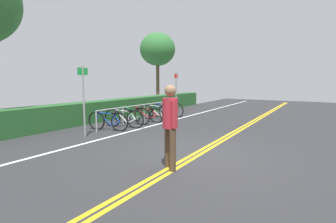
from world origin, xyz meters
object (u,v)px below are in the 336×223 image
Objects in this scene: bike_rack at (144,109)px; sign_post_far at (176,89)px; sign_post_near at (84,95)px; tree_mid at (158,50)px; bicycle_6 at (172,109)px; bicycle_5 at (163,110)px; bicycle_1 at (124,118)px; bicycle_2 at (132,115)px; bicycle_3 at (146,115)px; bicycle_4 at (156,112)px; bicycle_0 at (108,121)px; pedestrian at (170,121)px.

bike_rack is 3.36m from sign_post_far.
sign_post_near is 1.02× the size of sign_post_far.
tree_mid is at bearing 21.55° from sign_post_near.
bicycle_5 is at bearing 172.28° from bicycle_6.
bike_rack is 1.57m from bicycle_1.
sign_post_near reaches higher than bicycle_6.
sign_post_near is at bearing -176.79° from bike_rack.
bicycle_1 is at bearing -177.36° from bicycle_5.
sign_post_near is (-2.81, -0.31, 1.04)m from bicycle_2.
bicycle_3 is (-0.03, -0.10, -0.27)m from bike_rack.
bicycle_5 is at bearing -2.75° from bicycle_2.
bike_rack reaches higher than bicycle_5.
bicycle_5 reaches higher than bicycle_6.
bicycle_4 is at bearing -0.75° from bicycle_3.
bicycle_4 is at bearing -179.59° from bicycle_6.
sign_post_near is at bearing -179.00° from bicycle_6.
bicycle_1 is at bearing -174.81° from bike_rack.
bicycle_0 is at bearing -178.81° from bike_rack.
bicycle_1 is 1.05× the size of bicycle_5.
sign_post_near reaches higher than pedestrian.
bicycle_5 is 0.74m from bicycle_6.
tree_mid is (7.21, 4.06, 3.57)m from bike_rack.
bike_rack is 0.88m from bicycle_4.
bicycle_3 is at bearing 179.98° from bicycle_6.
bicycle_5 is 0.32× the size of tree_mid.
bicycle_5 is 7.62m from pedestrian.
bicycle_3 is 3.47m from sign_post_far.
bicycle_1 is 5.23m from pedestrian.
pedestrian is (-4.72, -4.13, 0.71)m from bicycle_3.
bicycle_3 is (2.31, -0.05, -0.03)m from bicycle_0.
bicycle_6 is at bearing -3.96° from bicycle_2.
sign_post_far is 0.42× the size of tree_mid.
bicycle_3 is (0.72, -0.21, -0.04)m from bicycle_2.
bicycle_4 is 1.46m from bicycle_6.
pedestrian reaches higher than bicycle_5.
bicycle_3 is 0.74× the size of sign_post_near.
bicycle_4 is at bearing -1.06° from bicycle_0.
bicycle_6 is 0.73× the size of sign_post_near.
pedestrian is at bearing -146.15° from bicycle_5.
sign_post_far reaches higher than pedestrian.
bike_rack reaches higher than bicycle_2.
bicycle_4 is 0.33× the size of tree_mid.
bicycle_6 is at bearing 1.00° from sign_post_near.
pedestrian is at bearing -149.62° from bicycle_6.
bicycle_3 is 0.32× the size of tree_mid.
pedestrian is (-6.30, -4.23, 0.67)m from bicycle_5.
sign_post_far is (3.29, 0.28, 1.06)m from bicycle_3.
bicycle_1 is 0.77× the size of sign_post_near.
bicycle_0 is at bearing 60.05° from pedestrian.
bicycle_1 is 4.93m from sign_post_far.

